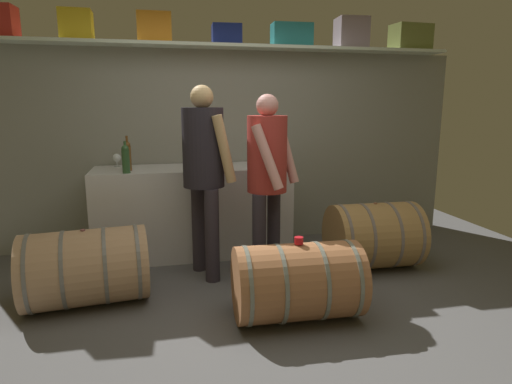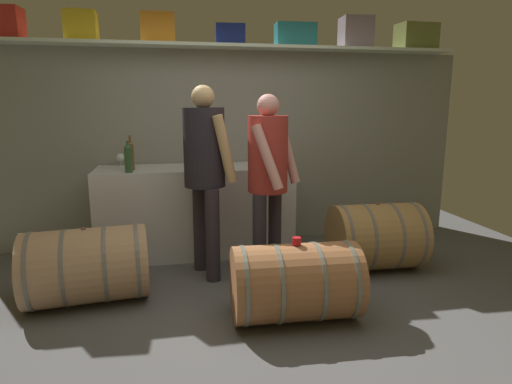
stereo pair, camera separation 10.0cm
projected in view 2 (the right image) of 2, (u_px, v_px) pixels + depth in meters
ground_plane at (251, 294)px, 3.66m from camera, size 6.62×7.22×0.02m
back_wall_panel at (227, 149)px, 4.89m from camera, size 5.42×0.10×2.12m
high_shelf_board at (227, 47)px, 4.53m from camera, size 4.99×0.40×0.03m
toolcase_red at (2, 23)px, 4.10m from camera, size 0.37×0.27×0.30m
toolcase_yellow at (81, 26)px, 4.23m from camera, size 0.30×0.26×0.28m
toolcase_orange at (158, 29)px, 4.37m from camera, size 0.34×0.28×0.29m
toolcase_navy at (230, 35)px, 4.52m from camera, size 0.31×0.29×0.20m
toolcase_teal at (295, 35)px, 4.64m from camera, size 0.44×0.24×0.24m
toolcase_grey at (356, 33)px, 4.76m from camera, size 0.35×0.31×0.33m
toolcase_olive at (416, 37)px, 4.91m from camera, size 0.44×0.29×0.28m
work_cabinet at (196, 210)px, 4.56m from camera, size 1.98×0.66×0.92m
wine_bottle_amber at (131, 155)px, 4.23m from camera, size 0.07×0.07×0.34m
wine_bottle_clear at (270, 150)px, 4.74m from camera, size 0.08×0.08×0.32m
wine_bottle_green at (128, 158)px, 4.08m from camera, size 0.07×0.07×0.30m
wine_glass at (120, 158)px, 4.51m from camera, size 0.09×0.09×0.14m
red_funnel at (222, 160)px, 4.63m from camera, size 0.11×0.11×0.11m
wine_barrel_near at (295, 282)px, 3.15m from camera, size 0.93×0.60×0.58m
wine_barrel_far at (86, 266)px, 3.43m from camera, size 0.98×0.69×0.61m
wine_barrel_flank at (376, 237)px, 4.13m from camera, size 0.84×0.65×0.64m
tasting_cup at (297, 241)px, 3.09m from camera, size 0.06×0.06×0.05m
winemaker_pouring at (205, 162)px, 3.84m from camera, size 0.46×0.55×1.71m
visitor_tasting at (268, 168)px, 3.79m from camera, size 0.51×0.54×1.64m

